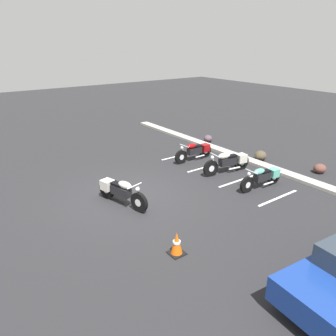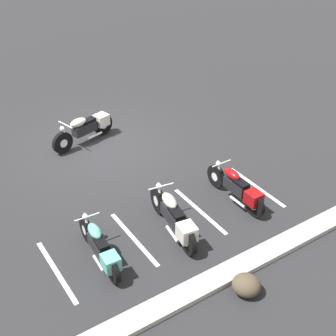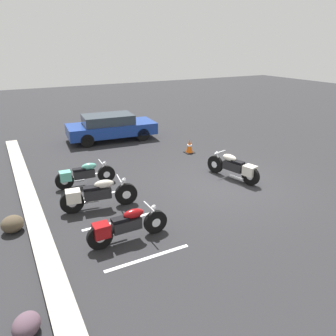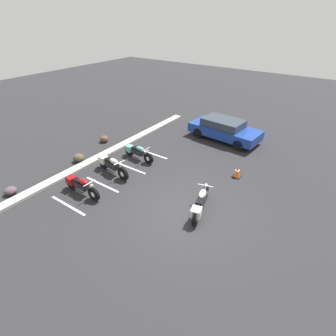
% 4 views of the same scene
% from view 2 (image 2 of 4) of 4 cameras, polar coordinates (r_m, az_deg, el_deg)
% --- Properties ---
extents(ground, '(60.00, 60.00, 0.00)m').
position_cam_2_polar(ground, '(14.37, -8.16, 2.71)').
color(ground, '#262628').
extents(motorcycle_cream_featured, '(2.19, 0.86, 0.88)m').
position_cam_2_polar(motorcycle_cream_featured, '(14.44, -9.95, 4.82)').
color(motorcycle_cream_featured, black).
rests_on(motorcycle_cream_featured, ground).
extents(parked_bike_0, '(0.59, 2.09, 0.82)m').
position_cam_2_polar(parked_bike_0, '(11.74, 8.48, -2.41)').
color(parked_bike_0, black).
rests_on(parked_bike_0, ground).
extents(parked_bike_1, '(0.72, 2.25, 0.89)m').
position_cam_2_polar(parked_bike_1, '(10.64, 0.77, -6.04)').
color(parked_bike_1, black).
rests_on(parked_bike_1, ground).
extents(parked_bike_2, '(0.57, 2.03, 0.80)m').
position_cam_2_polar(parked_bike_2, '(10.07, -8.29, -9.53)').
color(parked_bike_2, black).
rests_on(parked_bike_2, ground).
extents(concrete_curb, '(18.00, 0.50, 0.12)m').
position_cam_2_polar(concrete_curb, '(10.11, 8.12, -12.14)').
color(concrete_curb, '#A8A399').
rests_on(concrete_curb, ground).
extents(landscape_rock_2, '(0.78, 0.79, 0.44)m').
position_cam_2_polar(landscape_rock_2, '(9.62, 9.53, -13.90)').
color(landscape_rock_2, '#4C4130').
rests_on(landscape_rock_2, ground).
extents(stall_line_0, '(0.10, 2.10, 0.00)m').
position_cam_2_polar(stall_line_0, '(12.63, 10.73, -2.25)').
color(stall_line_0, white).
rests_on(stall_line_0, ground).
extents(stall_line_1, '(0.10, 2.10, 0.00)m').
position_cam_2_polar(stall_line_1, '(11.61, 3.89, -5.21)').
color(stall_line_1, white).
rests_on(stall_line_1, ground).
extents(stall_line_2, '(0.10, 2.10, 0.00)m').
position_cam_2_polar(stall_line_2, '(10.83, -4.19, -8.58)').
color(stall_line_2, white).
rests_on(stall_line_2, ground).
extents(stall_line_3, '(0.10, 2.10, 0.00)m').
position_cam_2_polar(stall_line_3, '(10.33, -13.45, -12.16)').
color(stall_line_3, white).
rests_on(stall_line_3, ground).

